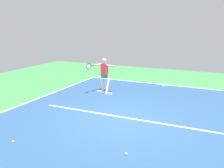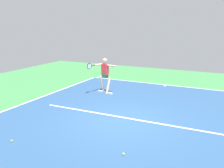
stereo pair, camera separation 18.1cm
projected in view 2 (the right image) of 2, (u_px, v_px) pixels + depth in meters
The scene contains 9 objects.
ground_plane at pixel (122, 121), 9.33m from camera, with size 22.14×22.14×0.00m, color #428E4C.
court_surface at pixel (122, 121), 9.33m from camera, with size 9.35×12.26×0.00m, color #2D5484.
court_line_baseline_near at pixel (166, 85), 14.63m from camera, with size 9.35×0.10×0.01m, color white.
court_line_sideline_right at pixel (24, 103), 11.31m from camera, with size 0.10×12.26×0.01m, color white.
court_line_service at pixel (125, 118), 9.61m from camera, with size 7.01×0.10×0.01m, color white.
court_line_centre_mark at pixel (165, 86), 14.46m from camera, with size 0.10×0.30×0.01m, color white.
tennis_player at pixel (105, 73), 12.76m from camera, with size 1.15×1.20×1.75m.
tennis_ball_by_sideline at pixel (123, 154), 6.91m from camera, with size 0.07×0.07×0.07m, color #C6E53D.
tennis_ball_near_player at pixel (12, 141), 7.67m from camera, with size 0.07×0.07×0.07m, color #CCE033.
Camera 2 is at (-3.56, 8.02, 3.44)m, focal length 41.86 mm.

